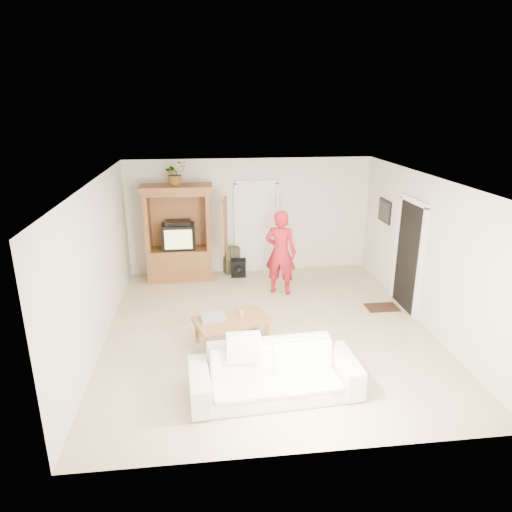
{
  "coord_description": "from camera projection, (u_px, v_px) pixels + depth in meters",
  "views": [
    {
      "loc": [
        -1.05,
        -7.06,
        3.74
      ],
      "look_at": [
        -0.14,
        0.6,
        1.15
      ],
      "focal_mm": 32.0,
      "sensor_mm": 36.0,
      "label": 1
    }
  ],
  "objects": [
    {
      "name": "plant",
      "position": [
        175.0,
        173.0,
        9.5
      ],
      "size": [
        0.6,
        0.59,
        0.51
      ],
      "primitive_type": "imported",
      "rotation": [
        0.0,
        0.0,
        0.67
      ],
      "color": "#4C7238",
      "rests_on": "armoire"
    },
    {
      "name": "towel",
      "position": [
        213.0,
        317.0,
        7.31
      ],
      "size": [
        0.42,
        0.34,
        0.08
      ],
      "primitive_type": "cube",
      "rotation": [
        0.0,
        0.0,
        0.16
      ],
      "color": "#E04A50",
      "rests_on": "coffee_table"
    },
    {
      "name": "backpack_olive",
      "position": [
        232.0,
        260.0,
        10.49
      ],
      "size": [
        0.38,
        0.32,
        0.63
      ],
      "primitive_type": null,
      "rotation": [
        0.0,
        0.0,
        0.24
      ],
      "color": "#47442B",
      "rests_on": "floor"
    },
    {
      "name": "door_back",
      "position": [
        257.0,
        228.0,
        10.44
      ],
      "size": [
        0.85,
        0.05,
        2.04
      ],
      "primitive_type": "cube",
      "color": "white",
      "rests_on": "floor"
    },
    {
      "name": "ceiling",
      "position": [
        270.0,
        180.0,
        7.13
      ],
      "size": [
        6.0,
        6.0,
        0.0
      ],
      "primitive_type": "plane",
      "rotation": [
        3.14,
        0.0,
        0.0
      ],
      "color": "white",
      "rests_on": "floor"
    },
    {
      "name": "doorway_right",
      "position": [
        408.0,
        257.0,
        8.5
      ],
      "size": [
        0.05,
        0.9,
        2.04
      ],
      "primitive_type": "cube",
      "color": "black",
      "rests_on": "floor"
    },
    {
      "name": "framed_picture",
      "position": [
        385.0,
        211.0,
        9.54
      ],
      "size": [
        0.03,
        0.6,
        0.48
      ],
      "primitive_type": "cube",
      "color": "black",
      "rests_on": "wall_right"
    },
    {
      "name": "sofa",
      "position": [
        274.0,
        372.0,
        6.08
      ],
      "size": [
        2.31,
        1.03,
        0.66
      ],
      "primitive_type": "imported",
      "rotation": [
        0.0,
        0.0,
        0.06
      ],
      "color": "silver",
      "rests_on": "floor"
    },
    {
      "name": "man",
      "position": [
        281.0,
        253.0,
        9.21
      ],
      "size": [
        0.75,
        0.63,
        1.75
      ],
      "primitive_type": "imported",
      "rotation": [
        0.0,
        0.0,
        2.75
      ],
      "color": "#AC1622",
      "rests_on": "floor"
    },
    {
      "name": "doormat",
      "position": [
        382.0,
        307.0,
        8.77
      ],
      "size": [
        0.6,
        0.4,
        0.02
      ],
      "primitive_type": "cube",
      "color": "#382316",
      "rests_on": "floor"
    },
    {
      "name": "wall_left",
      "position": [
        98.0,
        265.0,
        7.23
      ],
      "size": [
        0.0,
        6.0,
        6.0
      ],
      "primitive_type": "plane",
      "rotation": [
        1.57,
        0.0,
        1.57
      ],
      "color": "silver",
      "rests_on": "floor"
    },
    {
      "name": "floor",
      "position": [
        268.0,
        329.0,
        7.95
      ],
      "size": [
        6.0,
        6.0,
        0.0
      ],
      "primitive_type": "plane",
      "color": "tan",
      "rests_on": "ground"
    },
    {
      "name": "coffee_table",
      "position": [
        232.0,
        322.0,
        7.38
      ],
      "size": [
        1.32,
        0.97,
        0.44
      ],
      "rotation": [
        0.0,
        0.0,
        0.31
      ],
      "color": "#A46D38",
      "rests_on": "floor"
    },
    {
      "name": "candle",
      "position": [
        241.0,
        314.0,
        7.41
      ],
      "size": [
        0.08,
        0.08,
        0.1
      ],
      "primitive_type": "cylinder",
      "color": "tan",
      "rests_on": "coffee_table"
    },
    {
      "name": "wall_right",
      "position": [
        427.0,
        252.0,
        7.85
      ],
      "size": [
        0.0,
        6.0,
        6.0
      ],
      "primitive_type": "plane",
      "rotation": [
        1.57,
        0.0,
        -1.57
      ],
      "color": "silver",
      "rests_on": "floor"
    },
    {
      "name": "wall_back",
      "position": [
        250.0,
        216.0,
        10.36
      ],
      "size": [
        5.5,
        0.0,
        5.5
      ],
      "primitive_type": "plane",
      "rotation": [
        1.57,
        0.0,
        0.0
      ],
      "color": "silver",
      "rests_on": "floor"
    },
    {
      "name": "wall_front",
      "position": [
        311.0,
        352.0,
        4.72
      ],
      "size": [
        5.5,
        0.0,
        5.5
      ],
      "primitive_type": "plane",
      "rotation": [
        -1.57,
        0.0,
        0.0
      ],
      "color": "silver",
      "rests_on": "floor"
    },
    {
      "name": "backpack_black",
      "position": [
        239.0,
        268.0,
        10.28
      ],
      "size": [
        0.35,
        0.22,
        0.41
      ],
      "primitive_type": null,
      "rotation": [
        0.0,
        0.0,
        -0.09
      ],
      "color": "black",
      "rests_on": "floor"
    },
    {
      "name": "armoire",
      "position": [
        180.0,
        239.0,
        10.0
      ],
      "size": [
        1.82,
        1.14,
        2.1
      ],
      "color": "brown",
      "rests_on": "floor"
    }
  ]
}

